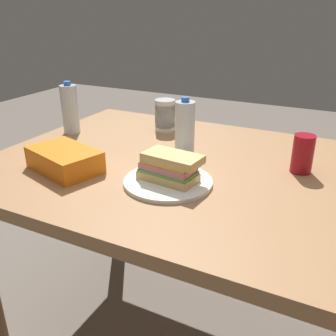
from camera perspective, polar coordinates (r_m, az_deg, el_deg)
name	(u,v)px	position (r m, az deg, el deg)	size (l,w,h in m)	color
dining_table	(209,194)	(1.26, 6.20, -3.87)	(1.48, 0.98, 0.74)	#9E7047
paper_plate	(168,182)	(1.12, 0.00, -2.07)	(0.27, 0.27, 0.01)	white
sandwich	(169,167)	(1.10, 0.22, 0.13)	(0.19, 0.11, 0.08)	#DBB26B
soda_can_red	(303,154)	(1.25, 19.74, 2.03)	(0.07, 0.07, 0.12)	maroon
chip_bag	(65,160)	(1.24, -15.39, 1.22)	(0.23, 0.15, 0.07)	orange
water_bottle_tall	(70,109)	(1.60, -14.65, 8.63)	(0.07, 0.07, 0.21)	silver
plastic_cup_stack	(165,115)	(1.58, -0.46, 8.01)	(0.08, 0.08, 0.13)	silver
water_bottle_spare	(185,128)	(1.31, 2.57, 6.03)	(0.07, 0.07, 0.21)	silver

